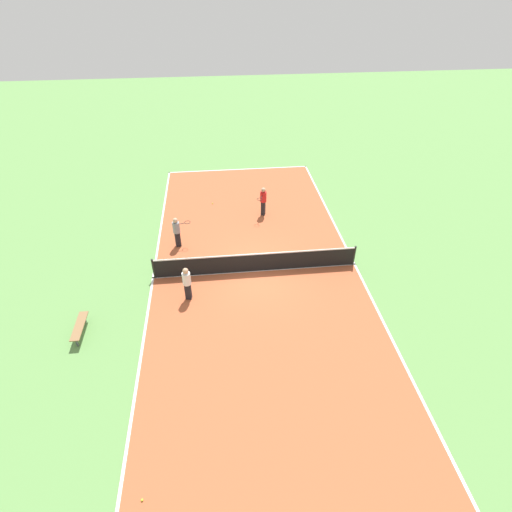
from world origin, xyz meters
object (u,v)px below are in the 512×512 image
at_px(player_coach_red, 263,200).
at_px(player_baseline_gray, 177,230).
at_px(tennis_net, 256,262).
at_px(bench, 80,327).
at_px(tennis_ball_near_net, 142,500).
at_px(tennis_ball_midcourt, 212,203).
at_px(player_near_white, 187,282).

height_order(player_coach_red, player_baseline_gray, player_coach_red).
xyz_separation_m(tennis_net, bench, (7.29, 3.17, -0.17)).
relative_size(tennis_net, player_coach_red, 5.60).
distance_m(tennis_ball_near_net, tennis_ball_midcourt, 16.53).
xyz_separation_m(bench, player_coach_red, (-8.26, -8.32, 0.62)).
bearing_deg(player_baseline_gray, tennis_ball_near_net, -111.05).
distance_m(bench, player_coach_red, 11.74).
bearing_deg(player_baseline_gray, tennis_ball_midcourt, 47.68).
bearing_deg(tennis_ball_near_net, player_coach_red, -109.17).
height_order(player_coach_red, tennis_ball_midcourt, player_coach_red).
distance_m(tennis_net, bench, 7.95).
xyz_separation_m(player_coach_red, player_baseline_gray, (4.71, 2.65, -0.03)).
distance_m(tennis_net, player_baseline_gray, 4.52).
bearing_deg(tennis_ball_midcourt, player_near_white, 81.84).
bearing_deg(bench, player_baseline_gray, 148.00).
xyz_separation_m(bench, player_near_white, (-4.17, -1.59, 0.57)).
relative_size(tennis_net, tennis_ball_near_net, 140.37).
height_order(tennis_ball_near_net, tennis_ball_midcourt, same).
bearing_deg(bench, tennis_net, 113.53).
distance_m(bench, player_near_white, 4.50).
bearing_deg(tennis_ball_near_net, bench, -64.32).
height_order(tennis_net, player_coach_red, player_coach_red).
bearing_deg(tennis_ball_midcourt, player_baseline_gray, 66.70).
relative_size(player_coach_red, tennis_ball_near_net, 25.07).
relative_size(bench, player_coach_red, 0.92).
height_order(player_coach_red, player_near_white, player_coach_red).
height_order(player_near_white, tennis_ball_near_net, player_near_white).
bearing_deg(player_baseline_gray, bench, -141.02).
bearing_deg(bench, player_coach_red, 135.23).
bearing_deg(tennis_ball_near_net, player_baseline_gray, -92.03).
distance_m(tennis_net, player_coach_red, 5.26).
height_order(bench, tennis_ball_midcourt, bench).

